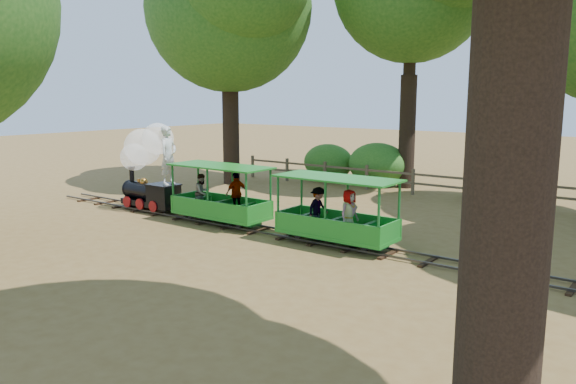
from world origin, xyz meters
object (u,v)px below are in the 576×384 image
Objects in this scene: locomotive at (148,160)px; fence at (438,182)px; carriage_front at (220,199)px; carriage_rear at (335,217)px.

locomotive is 0.16× the size of fence.
carriage_rear is at bearing -0.50° from carriage_front.
carriage_front reaches higher than fence.
carriage_rear is (3.98, -0.03, -0.00)m from carriage_front.
locomotive reaches higher than fence.
locomotive reaches higher than carriage_front.
carriage_rear is at bearing -0.73° from locomotive.
carriage_front is 3.98m from carriage_rear.
locomotive is at bearing -130.44° from fence.
carriage_front is (3.25, -0.06, -0.94)m from locomotive.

